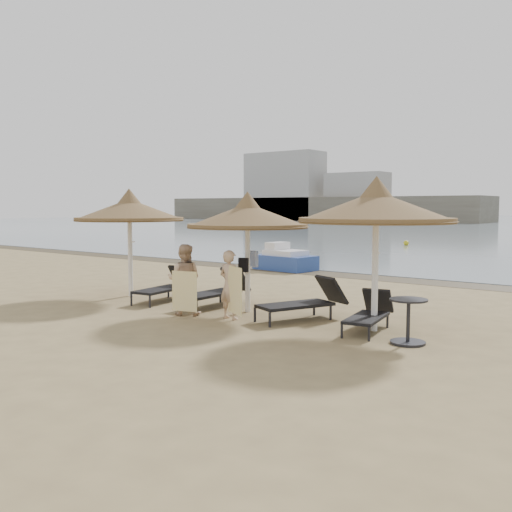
{
  "coord_description": "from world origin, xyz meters",
  "views": [
    {
      "loc": [
        8.59,
        -8.82,
        2.5
      ],
      "look_at": [
        0.9,
        1.2,
        1.39
      ],
      "focal_mm": 40.0,
      "sensor_mm": 36.0,
      "label": 1
    }
  ],
  "objects_px": {
    "person_right": "(230,279)",
    "side_table": "(408,323)",
    "lounger_far_left": "(167,286)",
    "pedal_boat": "(285,260)",
    "palapa_center": "(248,216)",
    "palapa_right": "(376,208)",
    "lounger_near_left": "(218,290)",
    "person_left": "(184,274)",
    "lounger_near_right": "(306,301)",
    "palapa_left": "(129,211)",
    "lounger_far_right": "(370,313)"
  },
  "relations": [
    {
      "from": "palapa_right",
      "to": "person_right",
      "type": "bearing_deg",
      "value": -164.04
    },
    {
      "from": "palapa_right",
      "to": "person_left",
      "type": "bearing_deg",
      "value": -165.3
    },
    {
      "from": "palapa_right",
      "to": "lounger_near_right",
      "type": "xyz_separation_m",
      "value": [
        -1.7,
        0.14,
        -2.04
      ]
    },
    {
      "from": "palapa_left",
      "to": "lounger_near_left",
      "type": "distance_m",
      "value": 3.58
    },
    {
      "from": "palapa_center",
      "to": "lounger_near_right",
      "type": "height_order",
      "value": "palapa_center"
    },
    {
      "from": "palapa_left",
      "to": "lounger_far_left",
      "type": "distance_m",
      "value": 2.41
    },
    {
      "from": "palapa_left",
      "to": "lounger_near_right",
      "type": "distance_m",
      "value": 5.98
    },
    {
      "from": "lounger_near_left",
      "to": "pedal_boat",
      "type": "height_order",
      "value": "pedal_boat"
    },
    {
      "from": "lounger_near_right",
      "to": "person_left",
      "type": "xyz_separation_m",
      "value": [
        -2.51,
        -1.24,
        0.53
      ]
    },
    {
      "from": "lounger_near_left",
      "to": "person_right",
      "type": "relative_size",
      "value": 1.15
    },
    {
      "from": "palapa_center",
      "to": "lounger_near_left",
      "type": "xyz_separation_m",
      "value": [
        -1.08,
        0.18,
        -1.85
      ]
    },
    {
      "from": "palapa_left",
      "to": "pedal_boat",
      "type": "distance_m",
      "value": 8.22
    },
    {
      "from": "lounger_near_right",
      "to": "palapa_left",
      "type": "bearing_deg",
      "value": -155.38
    },
    {
      "from": "lounger_far_left",
      "to": "palapa_right",
      "type": "bearing_deg",
      "value": -8.4
    },
    {
      "from": "lounger_far_left",
      "to": "person_left",
      "type": "distance_m",
      "value": 2.16
    },
    {
      "from": "palapa_right",
      "to": "lounger_far_left",
      "type": "xyz_separation_m",
      "value": [
        -5.97,
        0.03,
        -2.06
      ]
    },
    {
      "from": "lounger_far_right",
      "to": "side_table",
      "type": "bearing_deg",
      "value": -40.38
    },
    {
      "from": "lounger_far_right",
      "to": "person_left",
      "type": "height_order",
      "value": "person_left"
    },
    {
      "from": "person_right",
      "to": "side_table",
      "type": "bearing_deg",
      "value": -173.93
    },
    {
      "from": "palapa_right",
      "to": "lounger_near_left",
      "type": "bearing_deg",
      "value": 176.86
    },
    {
      "from": "palapa_right",
      "to": "lounger_near_left",
      "type": "xyz_separation_m",
      "value": [
        -4.37,
        0.24,
        -2.05
      ]
    },
    {
      "from": "person_right",
      "to": "lounger_near_right",
      "type": "bearing_deg",
      "value": -140.54
    },
    {
      "from": "side_table",
      "to": "lounger_far_left",
      "type": "bearing_deg",
      "value": 174.59
    },
    {
      "from": "side_table",
      "to": "palapa_center",
      "type": "bearing_deg",
      "value": 170.79
    },
    {
      "from": "palapa_left",
      "to": "palapa_center",
      "type": "xyz_separation_m",
      "value": [
        4.07,
        0.1,
        -0.11
      ]
    },
    {
      "from": "person_right",
      "to": "pedal_boat",
      "type": "height_order",
      "value": "person_right"
    },
    {
      "from": "lounger_far_left",
      "to": "pedal_boat",
      "type": "height_order",
      "value": "pedal_boat"
    },
    {
      "from": "lounger_near_left",
      "to": "lounger_far_right",
      "type": "relative_size",
      "value": 1.12
    },
    {
      "from": "palapa_right",
      "to": "lounger_near_left",
      "type": "height_order",
      "value": "palapa_right"
    },
    {
      "from": "palapa_center",
      "to": "person_left",
      "type": "xyz_separation_m",
      "value": [
        -0.93,
        -1.17,
        -1.31
      ]
    },
    {
      "from": "lounger_far_left",
      "to": "lounger_near_left",
      "type": "bearing_deg",
      "value": -0.67
    },
    {
      "from": "palapa_center",
      "to": "palapa_right",
      "type": "bearing_deg",
      "value": -1.1
    },
    {
      "from": "lounger_near_left",
      "to": "lounger_near_right",
      "type": "relative_size",
      "value": 0.94
    },
    {
      "from": "lounger_far_left",
      "to": "side_table",
      "type": "bearing_deg",
      "value": -13.52
    },
    {
      "from": "side_table",
      "to": "pedal_boat",
      "type": "bearing_deg",
      "value": 135.18
    },
    {
      "from": "lounger_far_right",
      "to": "side_table",
      "type": "xyz_separation_m",
      "value": [
        1.07,
        -0.63,
        0.04
      ]
    },
    {
      "from": "palapa_right",
      "to": "lounger_far_right",
      "type": "xyz_separation_m",
      "value": [
        -0.1,
        0.0,
        -2.11
      ]
    },
    {
      "from": "palapa_right",
      "to": "lounger_far_left",
      "type": "distance_m",
      "value": 6.32
    },
    {
      "from": "palapa_left",
      "to": "palapa_center",
      "type": "height_order",
      "value": "palapa_left"
    },
    {
      "from": "lounger_near_right",
      "to": "person_right",
      "type": "xyz_separation_m",
      "value": [
        -1.35,
        -1.01,
        0.47
      ]
    },
    {
      "from": "lounger_near_left",
      "to": "lounger_far_right",
      "type": "height_order",
      "value": "lounger_near_left"
    },
    {
      "from": "palapa_center",
      "to": "lounger_near_left",
      "type": "distance_m",
      "value": 2.15
    },
    {
      "from": "person_left",
      "to": "person_right",
      "type": "xyz_separation_m",
      "value": [
        1.17,
        0.23,
        -0.06
      ]
    },
    {
      "from": "person_left",
      "to": "lounger_far_right",
      "type": "bearing_deg",
      "value": 164.24
    },
    {
      "from": "lounger_far_left",
      "to": "side_table",
      "type": "relative_size",
      "value": 2.49
    },
    {
      "from": "palapa_right",
      "to": "person_right",
      "type": "relative_size",
      "value": 1.75
    },
    {
      "from": "lounger_far_left",
      "to": "lounger_near_left",
      "type": "height_order",
      "value": "lounger_near_left"
    },
    {
      "from": "palapa_left",
      "to": "person_right",
      "type": "bearing_deg",
      "value": -10.98
    },
    {
      "from": "palapa_center",
      "to": "person_right",
      "type": "xyz_separation_m",
      "value": [
        0.24,
        -0.93,
        -1.37
      ]
    },
    {
      "from": "lounger_near_left",
      "to": "pedal_boat",
      "type": "bearing_deg",
      "value": 113.29
    }
  ]
}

